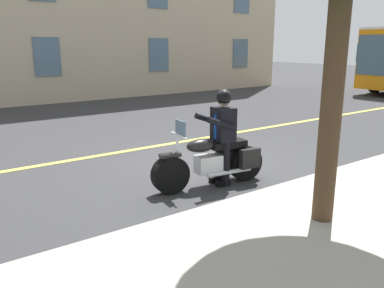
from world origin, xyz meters
The scene contains 4 objects.
ground_plane centered at (0.00, 0.00, 0.00)m, with size 80.00×80.00×0.00m, color #333335.
lane_center_stripe centered at (0.00, -2.00, 0.01)m, with size 60.00×0.16×0.01m, color #E5DB4C.
motorcycle_main centered at (0.85, 1.06, 0.45)m, with size 2.22×0.78×1.26m.
rider_main centered at (0.66, 1.08, 1.04)m, with size 0.67×0.61×1.74m.
Camera 1 is at (5.13, 6.40, 2.50)m, focal length 37.04 mm.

